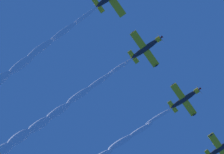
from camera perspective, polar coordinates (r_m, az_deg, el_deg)
The scene contains 3 objects.
airplane_lead at distance 91.66m, azimuth 17.67°, elevation -10.97°, with size 9.85×8.84×2.79m.
airplane_left_wingman at distance 86.05m, azimuth 12.00°, elevation -3.47°, with size 9.85×8.85×2.78m.
airplane_right_wingman at distance 79.83m, azimuth 5.71°, elevation 4.83°, with size 9.85×8.85×2.77m.
Camera 1 is at (17.50, -4.20, 1.81)m, focal length 55.47 mm.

